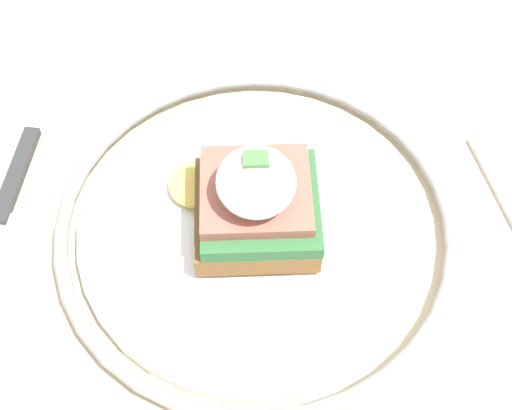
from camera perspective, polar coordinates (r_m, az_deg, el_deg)
dining_table at (r=0.63m, az=1.44°, el=-6.84°), size 0.96×0.74×0.73m
plate at (r=0.51m, az=0.00°, el=-1.68°), size 0.29×0.29×0.02m
sandwich at (r=0.48m, az=-0.01°, el=0.39°), size 0.10×0.10×0.07m
knife at (r=0.55m, az=-19.81°, el=-1.10°), size 0.05×0.20×0.01m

